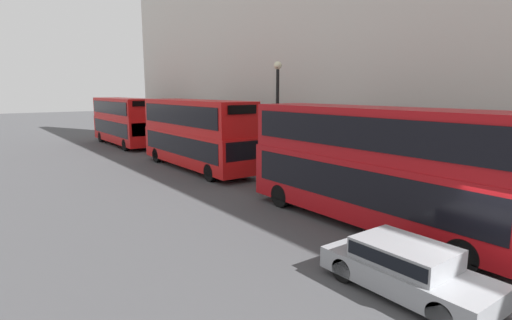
{
  "coord_description": "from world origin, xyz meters",
  "views": [
    {
      "loc": [
        -10.35,
        -3.89,
        5.01
      ],
      "look_at": [
        0.48,
        10.83,
        1.82
      ],
      "focal_mm": 28.0,
      "sensor_mm": 36.0,
      "label": 1
    }
  ],
  "objects_px": {
    "bus_leading": "(375,162)",
    "bus_third_in_queue": "(123,119)",
    "car_dark_sedan": "(406,266)",
    "bus_second_in_queue": "(196,131)"
  },
  "relations": [
    {
      "from": "bus_leading",
      "to": "car_dark_sedan",
      "type": "height_order",
      "value": "bus_leading"
    },
    {
      "from": "bus_leading",
      "to": "bus_third_in_queue",
      "type": "distance_m",
      "value": 27.9
    },
    {
      "from": "bus_second_in_queue",
      "to": "car_dark_sedan",
      "type": "xyz_separation_m",
      "value": [
        -3.4,
        -17.47,
        -1.75
      ]
    },
    {
      "from": "car_dark_sedan",
      "to": "bus_third_in_queue",
      "type": "bearing_deg",
      "value": 83.85
    },
    {
      "from": "bus_second_in_queue",
      "to": "bus_third_in_queue",
      "type": "relative_size",
      "value": 1.02
    },
    {
      "from": "bus_second_in_queue",
      "to": "car_dark_sedan",
      "type": "height_order",
      "value": "bus_second_in_queue"
    },
    {
      "from": "car_dark_sedan",
      "to": "bus_leading",
      "type": "bearing_deg",
      "value": 46.93
    },
    {
      "from": "bus_second_in_queue",
      "to": "bus_third_in_queue",
      "type": "height_order",
      "value": "bus_second_in_queue"
    },
    {
      "from": "bus_third_in_queue",
      "to": "car_dark_sedan",
      "type": "bearing_deg",
      "value": -96.15
    },
    {
      "from": "bus_leading",
      "to": "bus_third_in_queue",
      "type": "relative_size",
      "value": 1.06
    }
  ]
}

